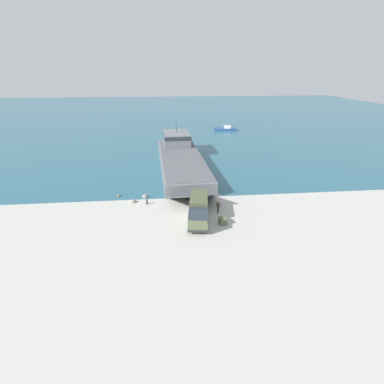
{
  "coord_description": "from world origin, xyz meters",
  "views": [
    {
      "loc": [
        -3.56,
        -35.57,
        18.39
      ],
      "look_at": [
        0.45,
        4.02,
        1.94
      ],
      "focal_mm": 28.0,
      "sensor_mm": 36.0,
      "label": 1
    }
  ],
  "objects_px": {
    "landing_craft": "(180,156)",
    "moored_boat_a": "(226,129)",
    "military_truck": "(199,209)",
    "moored_boat_b": "(174,136)",
    "soldier_on_ramp": "(218,206)",
    "mooring_bollard": "(147,201)",
    "cargo_crate": "(223,221)"
  },
  "relations": [
    {
      "from": "landing_craft",
      "to": "moored_boat_a",
      "type": "relative_size",
      "value": 4.77
    },
    {
      "from": "landing_craft",
      "to": "military_truck",
      "type": "bearing_deg",
      "value": -90.12
    },
    {
      "from": "landing_craft",
      "to": "military_truck",
      "type": "relative_size",
      "value": 4.41
    },
    {
      "from": "landing_craft",
      "to": "moored_boat_b",
      "type": "xyz_separation_m",
      "value": [
        -0.04,
        25.25,
        -1.15
      ]
    },
    {
      "from": "soldier_on_ramp",
      "to": "mooring_bollard",
      "type": "distance_m",
      "value": 10.58
    },
    {
      "from": "mooring_bollard",
      "to": "cargo_crate",
      "type": "xyz_separation_m",
      "value": [
        9.89,
        -7.07,
        0.02
      ]
    },
    {
      "from": "mooring_bollard",
      "to": "cargo_crate",
      "type": "height_order",
      "value": "cargo_crate"
    },
    {
      "from": "landing_craft",
      "to": "military_truck",
      "type": "xyz_separation_m",
      "value": [
        0.79,
        -25.31,
        -0.23
      ]
    },
    {
      "from": "mooring_bollard",
      "to": "cargo_crate",
      "type": "relative_size",
      "value": 0.73
    },
    {
      "from": "landing_craft",
      "to": "moored_boat_b",
      "type": "bearing_deg",
      "value": 88.18
    },
    {
      "from": "mooring_bollard",
      "to": "military_truck",
      "type": "bearing_deg",
      "value": -39.3
    },
    {
      "from": "soldier_on_ramp",
      "to": "mooring_bollard",
      "type": "height_order",
      "value": "soldier_on_ramp"
    },
    {
      "from": "landing_craft",
      "to": "mooring_bollard",
      "type": "height_order",
      "value": "landing_craft"
    },
    {
      "from": "soldier_on_ramp",
      "to": "moored_boat_a",
      "type": "distance_m",
      "value": 59.94
    },
    {
      "from": "moored_boat_b",
      "to": "cargo_crate",
      "type": "distance_m",
      "value": 52.11
    },
    {
      "from": "soldier_on_ramp",
      "to": "moored_boat_b",
      "type": "height_order",
      "value": "moored_boat_b"
    },
    {
      "from": "landing_craft",
      "to": "mooring_bollard",
      "type": "xyz_separation_m",
      "value": [
        -6.13,
        -19.64,
        -1.31
      ]
    },
    {
      "from": "cargo_crate",
      "to": "moored_boat_b",
      "type": "bearing_deg",
      "value": 94.18
    },
    {
      "from": "moored_boat_b",
      "to": "cargo_crate",
      "type": "height_order",
      "value": "moored_boat_b"
    },
    {
      "from": "soldier_on_ramp",
      "to": "moored_boat_a",
      "type": "relative_size",
      "value": 0.23
    },
    {
      "from": "moored_boat_b",
      "to": "mooring_bollard",
      "type": "bearing_deg",
      "value": -113.99
    },
    {
      "from": "military_truck",
      "to": "landing_craft",
      "type": "bearing_deg",
      "value": -170.04
    },
    {
      "from": "moored_boat_b",
      "to": "cargo_crate",
      "type": "relative_size",
      "value": 6.74
    },
    {
      "from": "moored_boat_a",
      "to": "cargo_crate",
      "type": "distance_m",
      "value": 63.09
    },
    {
      "from": "mooring_bollard",
      "to": "cargo_crate",
      "type": "distance_m",
      "value": 12.16
    },
    {
      "from": "soldier_on_ramp",
      "to": "mooring_bollard",
      "type": "bearing_deg",
      "value": -64.26
    },
    {
      "from": "moored_boat_a",
      "to": "soldier_on_ramp",
      "type": "bearing_deg",
      "value": 177.67
    },
    {
      "from": "cargo_crate",
      "to": "soldier_on_ramp",
      "type": "bearing_deg",
      "value": 90.8
    },
    {
      "from": "moored_boat_b",
      "to": "mooring_bollard",
      "type": "height_order",
      "value": "moored_boat_b"
    },
    {
      "from": "landing_craft",
      "to": "soldier_on_ramp",
      "type": "relative_size",
      "value": 20.65
    },
    {
      "from": "landing_craft",
      "to": "cargo_crate",
      "type": "xyz_separation_m",
      "value": [
        3.76,
        -26.71,
        -1.29
      ]
    },
    {
      "from": "landing_craft",
      "to": "soldier_on_ramp",
      "type": "distance_m",
      "value": 23.78
    }
  ]
}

